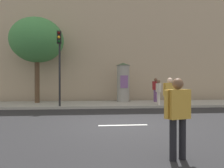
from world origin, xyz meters
name	(u,v)px	position (x,y,z in m)	size (l,w,h in m)	color
ground_plane	(123,125)	(0.00, 0.00, 0.00)	(80.00, 80.00, 0.00)	#232326
sidewalk_curb	(108,104)	(0.00, 7.00, 0.07)	(36.00, 4.00, 0.15)	#9E9B93
lane_markings	(123,125)	(0.00, 0.00, 0.00)	(25.80, 0.16, 0.01)	silver
building_backdrop	(104,35)	(0.00, 12.00, 5.95)	(36.00, 5.00, 11.89)	tan
traffic_light	(59,56)	(-3.02, 5.24, 3.13)	(0.24, 0.45, 4.44)	black
poster_column	(123,82)	(1.19, 7.95, 1.60)	(1.00, 1.00, 2.87)	gray
street_tree	(37,40)	(-4.91, 7.75, 4.50)	(3.66, 3.66, 5.93)	#4C3826
pedestrian_near_pole	(170,93)	(2.63, 2.33, 1.07)	(0.63, 0.33, 1.79)	black
pedestrian_with_backpack	(178,112)	(0.58, -3.60, 0.97)	(0.62, 0.36, 1.65)	black
pedestrian_in_dark_shirt	(156,88)	(3.51, 7.52, 1.18)	(0.40, 0.57, 1.74)	#724C84
pedestrian_in_light_jacket	(158,90)	(3.14, 5.70, 1.08)	(0.28, 0.65, 1.58)	silver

